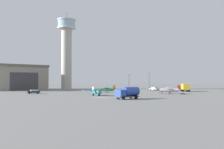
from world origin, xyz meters
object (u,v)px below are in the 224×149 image
at_px(light_post_west, 129,79).
at_px(light_post_east, 149,78).
at_px(airplane_silver, 169,90).
at_px(airplane_green, 107,89).
at_px(control_tower, 67,48).
at_px(car_black, 34,92).
at_px(airplane_teal, 96,92).
at_px(truck_box_yellow, 185,87).
at_px(truck_fuel_tanker_blue, 128,92).
at_px(car_silver, 154,89).

relative_size(light_post_west, light_post_east, 0.85).
distance_m(airplane_silver, airplane_green, 23.37).
relative_size(control_tower, airplane_green, 4.47).
relative_size(car_black, light_post_west, 0.55).
relative_size(airplane_teal, airplane_green, 0.97).
distance_m(truck_box_yellow, light_post_west, 25.53).
bearing_deg(truck_fuel_tanker_blue, control_tower, -103.30).
bearing_deg(airplane_silver, car_silver, -78.57).
relative_size(airplane_silver, truck_fuel_tanker_blue, 1.54).
xyz_separation_m(airplane_green, car_silver, (20.84, 15.02, -0.45)).
distance_m(car_black, car_silver, 51.28).
height_order(car_black, car_silver, same).
bearing_deg(light_post_west, light_post_east, 38.77).
relative_size(truck_box_yellow, light_post_east, 0.63).
relative_size(airplane_teal, light_post_west, 1.05).
bearing_deg(light_post_east, truck_fuel_tanker_blue, -105.19).
bearing_deg(airplane_silver, truck_box_yellow, -111.90).
bearing_deg(airplane_green, truck_fuel_tanker_blue, 102.95).
bearing_deg(truck_box_yellow, light_post_east, 32.20).
bearing_deg(control_tower, car_silver, -24.10).
height_order(airplane_green, car_black, airplane_green).
distance_m(airplane_green, light_post_west, 22.13).
xyz_separation_m(truck_fuel_tanker_blue, light_post_west, (5.78, 51.97, 3.18)).
relative_size(airplane_teal, truck_fuel_tanker_blue, 1.33).
distance_m(airplane_teal, airplane_green, 19.78).
height_order(airplane_silver, airplane_green, airplane_silver).
xyz_separation_m(car_black, car_silver, (45.39, 23.86, 0.00)).
height_order(airplane_silver, truck_fuel_tanker_blue, truck_fuel_tanker_blue).
relative_size(truck_fuel_tanker_blue, light_post_east, 0.67).
bearing_deg(light_post_east, truck_box_yellow, -66.59).
bearing_deg(airplane_green, airplane_teal, 84.93).
bearing_deg(airplane_teal, car_black, -139.52).
bearing_deg(control_tower, car_black, -97.03).
bearing_deg(truck_fuel_tanker_blue, truck_box_yellow, -158.66).
xyz_separation_m(airplane_green, truck_fuel_tanker_blue, (4.61, -32.77, 0.44)).
bearing_deg(truck_box_yellow, control_tower, 69.38).
bearing_deg(car_silver, airplane_teal, 109.41).
distance_m(airplane_green, light_post_east, 35.10).
height_order(light_post_west, light_post_east, light_post_east).
distance_m(control_tower, truck_box_yellow, 60.88).
bearing_deg(light_post_west, car_black, -141.26).
xyz_separation_m(truck_fuel_tanker_blue, car_silver, (16.24, 47.80, -0.89)).
height_order(airplane_silver, truck_box_yellow, truck_box_yellow).
relative_size(airplane_teal, car_silver, 1.89).
bearing_deg(airplane_silver, airplane_teal, 31.32).
xyz_separation_m(control_tower, airplane_green, (19.38, -33.02, -19.21)).
distance_m(truck_fuel_tanker_blue, car_black, 37.74).
relative_size(control_tower, light_post_west, 4.83).
bearing_deg(airplane_teal, car_silver, 122.10).
distance_m(airplane_teal, car_black, 23.64).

